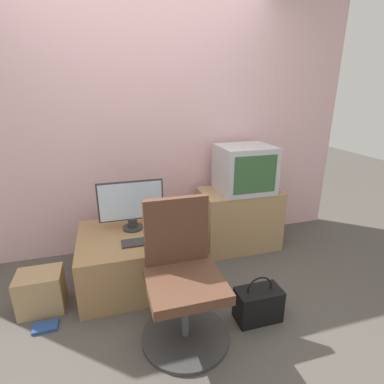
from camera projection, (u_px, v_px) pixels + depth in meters
name	position (u px, v px, depth m)	size (l,w,h in m)	color
ground_plane	(177.00, 328.00, 2.14)	(12.00, 12.00, 0.00)	#4C4742
wall_back	(143.00, 123.00, 2.91)	(4.40, 0.05, 2.60)	beige
desk	(135.00, 257.00, 2.61)	(0.91, 0.81, 0.45)	#937047
side_stand	(239.00, 219.00, 3.17)	(0.81, 0.48, 0.63)	#A37F56
main_monitor	(131.00, 204.00, 2.56)	(0.56, 0.18, 0.44)	#2D2D2D
keyboard	(141.00, 242.00, 2.39)	(0.31, 0.13, 0.01)	#2D2D2D
mouse	(166.00, 238.00, 2.44)	(0.06, 0.04, 0.03)	black
crt_tv	(245.00, 169.00, 2.99)	(0.53, 0.47, 0.46)	#B7B7BC
office_chair	(183.00, 285.00, 1.98)	(0.60, 0.60, 0.95)	#333333
cardboard_box_lower	(41.00, 291.00, 2.28)	(0.32, 0.26, 0.31)	#A3845B
handbag	(258.00, 304.00, 2.19)	(0.33, 0.18, 0.36)	black
book	(46.00, 327.00, 2.14)	(0.17, 0.11, 0.02)	navy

